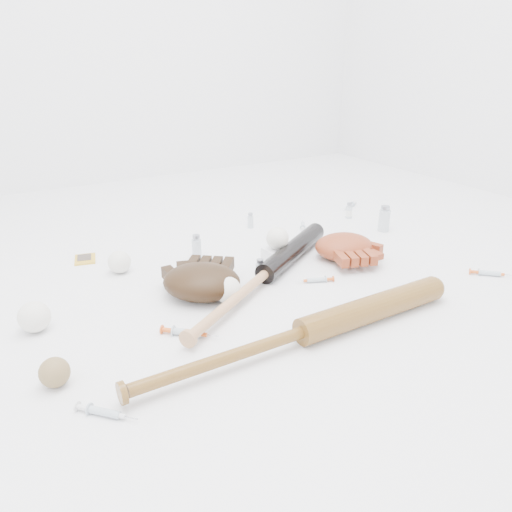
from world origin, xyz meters
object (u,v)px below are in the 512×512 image
bat_dark (266,273)px  pedestal (277,255)px  bat_wood (304,332)px  glove_dark (202,281)px

bat_dark → pedestal: 0.18m
pedestal → bat_wood: bearing=-115.9°
bat_dark → bat_wood: bearing=-138.9°
bat_dark → bat_wood: (-0.10, -0.34, 0.00)m
bat_wood → glove_dark: bearing=105.3°
bat_wood → pedestal: bat_wood is taller
bat_wood → pedestal: (0.23, 0.47, -0.01)m
bat_wood → glove_dark: size_ratio=3.59×
bat_dark → pedestal: bat_dark is taller
glove_dark → pedestal: (0.33, 0.11, -0.03)m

